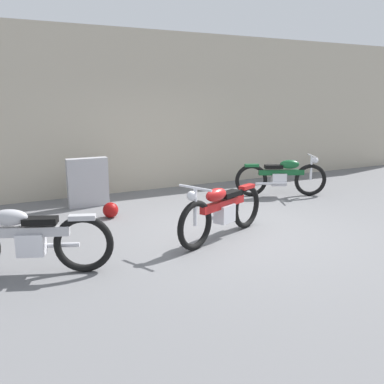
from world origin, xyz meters
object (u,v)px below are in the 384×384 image
(stone_marker, at_px, (88,182))
(helmet, at_px, (111,210))
(motorcycle_silver, at_px, (25,239))
(motorcycle_red, at_px, (222,210))
(motorcycle_green, at_px, (282,176))

(stone_marker, xyz_separation_m, helmet, (0.16, -0.99, -0.34))
(stone_marker, bearing_deg, helmet, -80.84)
(helmet, distance_m, motorcycle_silver, 2.50)
(stone_marker, xyz_separation_m, motorcycle_silver, (-1.42, -2.90, -0.03))
(motorcycle_red, bearing_deg, stone_marker, -87.32)
(helmet, bearing_deg, motorcycle_green, -0.50)
(stone_marker, xyz_separation_m, motorcycle_green, (3.95, -1.02, -0.05))
(helmet, height_order, motorcycle_red, motorcycle_red)
(helmet, xyz_separation_m, motorcycle_silver, (-1.58, -1.91, 0.31))
(stone_marker, height_order, helmet, stone_marker)
(motorcycle_silver, bearing_deg, motorcycle_red, -157.08)
(stone_marker, height_order, motorcycle_green, stone_marker)
(stone_marker, height_order, motorcycle_red, stone_marker)
(motorcycle_silver, relative_size, motorcycle_green, 1.06)
(motorcycle_green, relative_size, motorcycle_red, 0.97)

